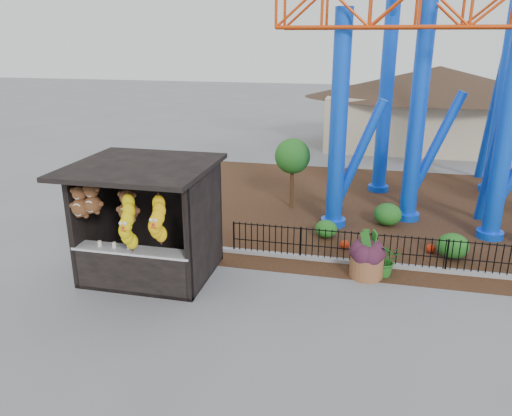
% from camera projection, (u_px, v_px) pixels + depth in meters
% --- Properties ---
extents(ground, '(120.00, 120.00, 0.00)m').
position_uv_depth(ground, '(249.00, 307.00, 11.95)').
color(ground, slate).
rests_on(ground, ground).
extents(mulch_bed, '(18.00, 12.00, 0.02)m').
position_uv_depth(mulch_bed, '(405.00, 212.00, 18.45)').
color(mulch_bed, '#331E11').
rests_on(mulch_bed, ground).
extents(curb, '(18.00, 0.18, 0.12)m').
position_uv_depth(curb, '(415.00, 268.00, 13.83)').
color(curb, gray).
rests_on(curb, ground).
extents(prize_booth, '(3.50, 3.40, 3.12)m').
position_uv_depth(prize_booth, '(144.00, 224.00, 12.93)').
color(prize_booth, black).
rests_on(prize_booth, ground).
extents(picket_fence, '(12.20, 0.06, 1.00)m').
position_uv_depth(picket_fence, '(451.00, 257.00, 13.50)').
color(picket_fence, black).
rests_on(picket_fence, ground).
extents(roller_coaster, '(11.00, 6.37, 10.82)m').
position_uv_depth(roller_coaster, '(460.00, 27.00, 16.33)').
color(roller_coaster, blue).
rests_on(roller_coaster, ground).
extents(terracotta_planter, '(1.03, 1.03, 0.59)m').
position_uv_depth(terracotta_planter, '(366.00, 266.00, 13.39)').
color(terracotta_planter, brown).
rests_on(terracotta_planter, ground).
extents(planter_foliage, '(0.70, 0.70, 0.64)m').
position_uv_depth(planter_foliage, '(368.00, 245.00, 13.19)').
color(planter_foliage, '#361526').
rests_on(planter_foliage, terracotta_planter).
extents(potted_plant, '(0.96, 0.86, 0.95)m').
position_uv_depth(potted_plant, '(385.00, 260.00, 13.38)').
color(potted_plant, '#275017').
rests_on(potted_plant, ground).
extents(landscaping, '(7.57, 3.28, 0.76)m').
position_uv_depth(landscaping, '(423.00, 231.00, 15.74)').
color(landscaping, '#1E5A1A').
rests_on(landscaping, mulch_bed).
extents(pavilion, '(15.00, 15.00, 4.80)m').
position_uv_depth(pavilion, '(437.00, 94.00, 28.08)').
color(pavilion, '#BFAD8C').
rests_on(pavilion, ground).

